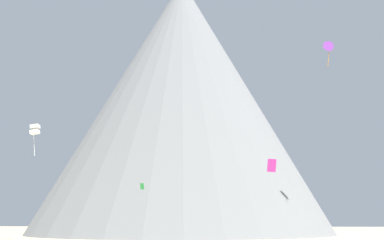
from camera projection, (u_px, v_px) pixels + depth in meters
The scene contains 6 objects.
rock_massif at pixel (178, 112), 110.31m from camera, with size 91.79×91.79×59.53m.
kite_white_mid at pixel (35, 130), 73.46m from camera, with size 1.39×1.33×4.83m.
kite_violet_high at pixel (328, 47), 83.27m from camera, with size 1.86×0.52×4.63m.
kite_green_low at pixel (142, 186), 67.97m from camera, with size 0.59×0.43×0.88m.
kite_black_low at pixel (247, 197), 86.70m from camera, with size 0.92×0.81×0.87m.
kite_magenta_low at pixel (272, 165), 50.51m from camera, with size 1.02×0.32×1.44m.
Camera 1 is at (3.78, -29.74, 3.04)m, focal length 45.51 mm.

